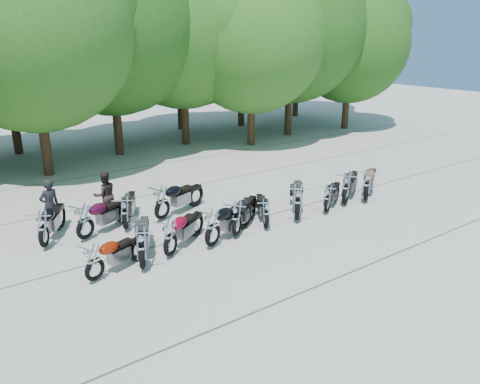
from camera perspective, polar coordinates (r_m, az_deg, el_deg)
ground at (r=14.54m, az=3.49°, el=-5.63°), size 90.00×90.00×0.00m
tree_3 at (r=22.02m, az=-24.27°, el=17.93°), size 8.70×8.70×10.67m
tree_4 at (r=25.01m, az=-15.68°, el=19.41°), size 9.13×9.13×11.20m
tree_5 at (r=26.85m, az=-7.13°, el=19.67°), size 9.04×9.04×11.10m
tree_6 at (r=26.46m, az=1.46°, el=18.17°), size 8.00×8.00×9.82m
tree_7 at (r=29.53m, az=6.24°, el=19.22°), size 8.79×8.79×10.79m
tree_8 at (r=32.42m, az=13.28°, el=17.15°), size 7.53×7.53×9.25m
tree_11 at (r=27.06m, az=-26.95°, el=15.61°), size 7.56×7.56×9.28m
tree_12 at (r=28.60m, az=-15.58°, el=17.38°), size 7.88×7.88×9.67m
tree_13 at (r=31.58m, az=-7.61°, el=18.46°), size 8.31×8.31×10.20m
tree_14 at (r=32.56m, az=0.14°, el=18.24°), size 8.02×8.02×9.84m
tree_15 at (r=37.06m, az=7.14°, el=19.98°), size 9.67×9.67×11.86m
motorcycle_0 at (r=12.35m, az=-17.38°, el=-8.07°), size 2.16×1.30×1.17m
motorcycle_1 at (r=12.60m, az=-11.92°, el=-6.55°), size 1.77×2.50×1.37m
motorcycle_2 at (r=13.18m, az=-8.53°, el=-5.38°), size 2.29×1.83×1.29m
motorcycle_3 at (r=13.62m, az=-3.37°, el=-4.24°), size 2.50×1.58×1.36m
motorcycle_4 at (r=14.31m, az=-0.41°, el=-3.15°), size 2.29×1.97×1.32m
motorcycle_5 at (r=14.95m, az=3.17°, el=-2.55°), size 1.58×2.08×1.16m
motorcycle_6 at (r=15.62m, az=7.04°, el=-1.15°), size 2.32×2.42×1.45m
motorcycle_7 at (r=16.52m, az=10.63°, el=-0.70°), size 2.13×1.65×1.19m
motorcycle_8 at (r=17.45m, az=12.81°, el=0.54°), size 2.51×1.96×1.40m
motorcycle_9 at (r=17.96m, az=15.23°, el=0.89°), size 2.52×2.01×1.42m
motorcycle_10 at (r=14.71m, az=-22.90°, el=-4.08°), size 1.80×2.35×1.31m
motorcycle_11 at (r=14.83m, az=-18.43°, el=-3.33°), size 2.43×1.61×1.32m
motorcycle_12 at (r=15.26m, az=-13.84°, el=-2.38°), size 1.75×2.30×1.28m
motorcycle_13 at (r=15.80m, az=-9.52°, el=-1.18°), size 2.54×1.53×1.38m
rider_0 at (r=15.85m, az=-22.17°, el=-1.56°), size 0.72×0.56×1.75m
rider_1 at (r=16.48m, az=-16.12°, el=-0.35°), size 0.82×0.65×1.64m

